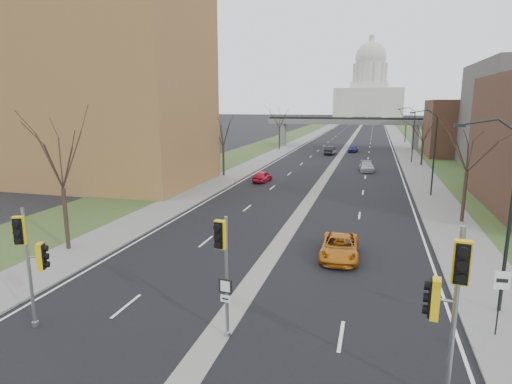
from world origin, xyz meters
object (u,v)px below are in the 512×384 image
at_px(speed_limit_sign, 500,291).
at_px(car_right_far, 353,149).
at_px(signal_pole_median, 223,257).
at_px(car_left_near, 262,176).
at_px(car_right_near, 340,247).
at_px(car_right_mid, 367,167).
at_px(car_left_far, 330,150).
at_px(signal_pole_left, 30,252).
at_px(signal_pole_right, 449,293).

height_order(speed_limit_sign, car_right_far, speed_limit_sign).
relative_size(signal_pole_median, car_right_far, 1.33).
relative_size(car_left_near, car_right_near, 0.80).
bearing_deg(car_right_mid, speed_limit_sign, -87.72).
xyz_separation_m(car_left_far, car_right_near, (6.18, -55.00, -0.06)).
xyz_separation_m(speed_limit_sign, car_right_far, (-9.09, 67.78, -1.37)).
distance_m(car_right_near, car_right_far, 60.13).
bearing_deg(car_left_far, signal_pole_left, 89.32).
height_order(car_left_far, car_right_far, car_left_far).
bearing_deg(signal_pole_left, signal_pole_median, -14.28).
xyz_separation_m(signal_pole_median, car_right_near, (3.73, 10.82, -2.86)).
bearing_deg(signal_pole_median, car_right_far, 95.88).
bearing_deg(signal_pole_left, car_right_near, 22.71).
relative_size(signal_pole_median, car_left_far, 1.13).
relative_size(signal_pole_left, car_right_near, 1.06).
distance_m(signal_pole_median, speed_limit_sign, 11.20).
distance_m(signal_pole_median, car_right_near, 11.80).
bearing_deg(car_right_near, car_right_far, 89.86).
xyz_separation_m(signal_pole_left, signal_pole_right, (15.81, -0.66, 0.43)).
bearing_deg(car_right_far, speed_limit_sign, -75.51).
distance_m(signal_pole_left, car_right_mid, 49.66).
xyz_separation_m(signal_pole_left, signal_pole_median, (7.96, 1.25, 0.12)).
bearing_deg(car_left_near, signal_pole_left, 93.34).
relative_size(signal_pole_left, signal_pole_median, 1.03).
height_order(signal_pole_left, signal_pole_right, signal_pole_right).
height_order(signal_pole_right, car_right_near, signal_pole_right).
relative_size(signal_pole_median, car_left_near, 1.29).
bearing_deg(car_right_near, signal_pole_median, -111.25).
relative_size(signal_pole_left, car_right_far, 1.37).
relative_size(signal_pole_median, car_right_mid, 1.09).
height_order(signal_pole_right, speed_limit_sign, signal_pole_right).
bearing_deg(speed_limit_sign, car_right_mid, 94.75).
bearing_deg(car_right_near, signal_pole_left, -136.32).
bearing_deg(signal_pole_left, car_left_far, 62.11).
bearing_deg(car_right_near, speed_limit_sign, -50.25).
height_order(car_right_mid, car_right_far, car_right_mid).
height_order(signal_pole_left, speed_limit_sign, signal_pole_left).
height_order(signal_pole_median, car_right_mid, signal_pole_median).
distance_m(signal_pole_median, signal_pole_right, 8.08).
bearing_deg(car_left_far, car_right_near, 100.44).
relative_size(car_right_mid, car_right_far, 1.22).
distance_m(car_right_near, car_right_mid, 35.91).
distance_m(car_left_near, car_left_far, 31.32).
relative_size(signal_pole_right, car_right_mid, 1.26).
height_order(signal_pole_left, car_left_far, signal_pole_left).
relative_size(signal_pole_right, car_left_near, 1.50).
bearing_deg(signal_pole_right, car_right_far, 101.83).
bearing_deg(signal_pole_left, signal_pole_right, -25.56).
bearing_deg(car_left_far, car_right_far, -124.13).
bearing_deg(car_left_far, car_right_mid, 114.29).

